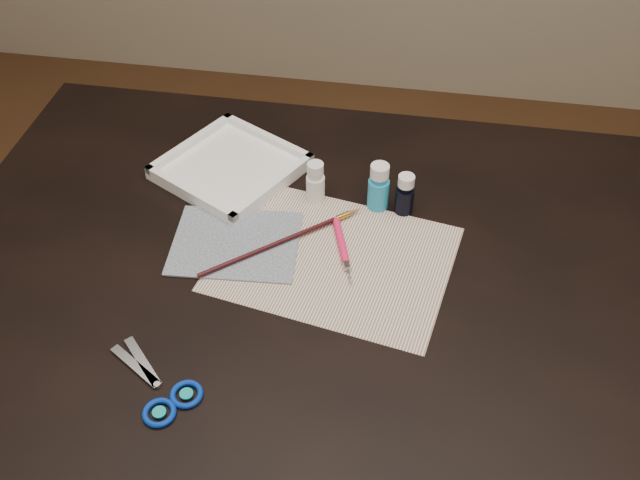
% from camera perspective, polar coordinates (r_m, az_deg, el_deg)
% --- Properties ---
extents(table, '(1.30, 0.90, 0.75)m').
position_cam_1_polar(table, '(1.48, 0.00, -11.91)').
color(table, black).
rests_on(table, ground).
extents(paper, '(0.43, 0.35, 0.00)m').
position_cam_1_polar(paper, '(1.19, 1.12, -1.50)').
color(paper, silver).
rests_on(paper, table).
extents(canvas, '(0.22, 0.19, 0.00)m').
position_cam_1_polar(canvas, '(1.22, -6.77, -0.24)').
color(canvas, '#142437').
rests_on(canvas, paper).
extents(paint_bottle_white, '(0.04, 0.04, 0.08)m').
position_cam_1_polar(paint_bottle_white, '(1.27, -0.37, 4.65)').
color(paint_bottle_white, white).
rests_on(paint_bottle_white, table).
extents(paint_bottle_cyan, '(0.05, 0.05, 0.09)m').
position_cam_1_polar(paint_bottle_cyan, '(1.26, 4.71, 4.28)').
color(paint_bottle_cyan, '#239ECE').
rests_on(paint_bottle_cyan, table).
extents(paint_bottle_navy, '(0.04, 0.04, 0.08)m').
position_cam_1_polar(paint_bottle_navy, '(1.25, 6.81, 3.66)').
color(paint_bottle_navy, black).
rests_on(paint_bottle_navy, table).
extents(paintbrush, '(0.25, 0.21, 0.01)m').
position_cam_1_polar(paintbrush, '(1.21, -2.92, -0.03)').
color(paintbrush, black).
rests_on(paintbrush, canvas).
extents(craft_knife, '(0.06, 0.15, 0.01)m').
position_cam_1_polar(craft_knife, '(1.19, 1.88, -0.89)').
color(craft_knife, '#F11C58').
rests_on(craft_knife, paper).
extents(scissors, '(0.20, 0.17, 0.01)m').
position_cam_1_polar(scissors, '(1.06, -13.69, -10.85)').
color(scissors, silver).
rests_on(scissors, table).
extents(palette_tray, '(0.30, 0.30, 0.03)m').
position_cam_1_polar(palette_tray, '(1.36, -7.16, 5.86)').
color(palette_tray, white).
rests_on(palette_tray, table).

